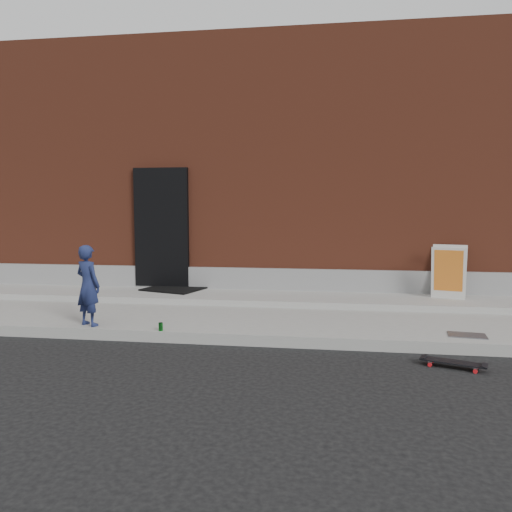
% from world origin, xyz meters
% --- Properties ---
extents(ground, '(80.00, 80.00, 0.00)m').
position_xyz_m(ground, '(0.00, 0.00, 0.00)').
color(ground, black).
rests_on(ground, ground).
extents(sidewalk, '(20.00, 3.00, 0.15)m').
position_xyz_m(sidewalk, '(0.00, 1.50, 0.07)').
color(sidewalk, gray).
rests_on(sidewalk, ground).
extents(apron, '(20.00, 1.20, 0.10)m').
position_xyz_m(apron, '(0.00, 2.40, 0.20)').
color(apron, gray).
rests_on(apron, sidewalk).
extents(building, '(20.00, 8.10, 5.00)m').
position_xyz_m(building, '(-0.00, 6.99, 2.50)').
color(building, brown).
rests_on(building, ground).
extents(child, '(0.48, 0.41, 1.12)m').
position_xyz_m(child, '(-2.71, 0.20, 0.71)').
color(child, '#1C244E').
rests_on(child, sidewalk).
extents(skateboard, '(0.70, 0.40, 0.08)m').
position_xyz_m(skateboard, '(1.96, -0.52, 0.06)').
color(skateboard, red).
rests_on(skateboard, ground).
extents(pizza_sign, '(0.69, 0.76, 0.90)m').
position_xyz_m(pizza_sign, '(2.58, 2.58, 0.70)').
color(pizza_sign, silver).
rests_on(pizza_sign, apron).
extents(soda_can, '(0.06, 0.06, 0.11)m').
position_xyz_m(soda_can, '(-1.63, 0.05, 0.20)').
color(soda_can, '#177622').
rests_on(soda_can, sidewalk).
extents(doormat, '(1.20, 1.08, 0.03)m').
position_xyz_m(doormat, '(-2.30, 2.70, 0.26)').
color(doormat, black).
rests_on(doormat, apron).
extents(utility_plate, '(0.49, 0.35, 0.01)m').
position_xyz_m(utility_plate, '(2.33, 0.38, 0.16)').
color(utility_plate, '#58595E').
rests_on(utility_plate, sidewalk).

